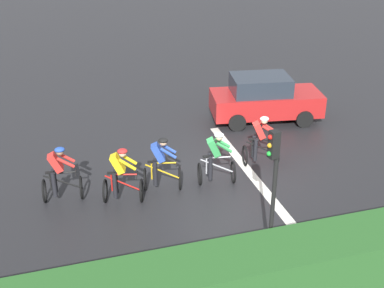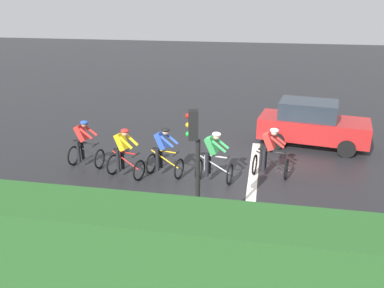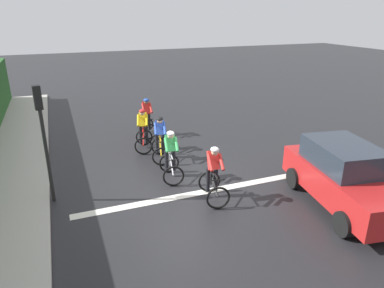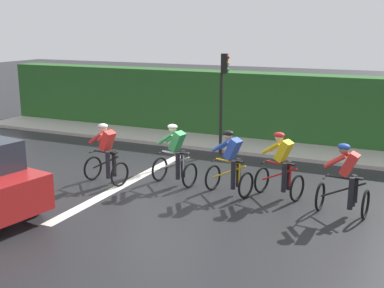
# 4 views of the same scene
# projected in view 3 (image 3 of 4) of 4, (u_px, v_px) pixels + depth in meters

# --- Properties ---
(ground_plane) EXTENTS (80.00, 80.00, 0.00)m
(ground_plane) POSITION_uv_depth(u_px,v_px,m) (183.00, 183.00, 11.19)
(ground_plane) COLOR black
(sidewalk_kerb) EXTENTS (2.80, 25.10, 0.12)m
(sidewalk_kerb) POSITION_uv_depth(u_px,v_px,m) (2.00, 183.00, 11.08)
(sidewalk_kerb) COLOR #ADA89E
(sidewalk_kerb) RESTS_ON ground
(road_marking_stop_line) EXTENTS (7.00, 0.30, 0.01)m
(road_marking_stop_line) POSITION_uv_depth(u_px,v_px,m) (192.00, 194.00, 10.51)
(road_marking_stop_line) COLOR silver
(road_marking_stop_line) RESTS_ON ground
(cyclist_lead) EXTENTS (0.79, 1.15, 1.66)m
(cyclist_lead) POSITION_uv_depth(u_px,v_px,m) (147.00, 118.00, 15.25)
(cyclist_lead) COLOR black
(cyclist_lead) RESTS_ON ground
(cyclist_second) EXTENTS (0.95, 1.22, 1.66)m
(cyclist_second) POSITION_uv_depth(u_px,v_px,m) (143.00, 130.00, 13.64)
(cyclist_second) COLOR black
(cyclist_second) RESTS_ON ground
(cyclist_mid) EXTENTS (0.91, 1.21, 1.66)m
(cyclist_mid) POSITION_uv_depth(u_px,v_px,m) (160.00, 139.00, 12.70)
(cyclist_mid) COLOR black
(cyclist_mid) RESTS_ON ground
(cyclist_fourth) EXTENTS (0.86, 1.18, 1.66)m
(cyclist_fourth) POSITION_uv_depth(u_px,v_px,m) (171.00, 156.00, 11.23)
(cyclist_fourth) COLOR black
(cyclist_fourth) RESTS_ON ground
(cyclist_trailing) EXTENTS (0.86, 1.18, 1.66)m
(cyclist_trailing) POSITION_uv_depth(u_px,v_px,m) (213.00, 174.00, 9.96)
(cyclist_trailing) COLOR black
(cyclist_trailing) RESTS_ON ground
(car_red) EXTENTS (2.38, 4.32, 1.76)m
(car_red) POSITION_uv_depth(u_px,v_px,m) (345.00, 176.00, 9.66)
(car_red) COLOR #B21E1E
(car_red) RESTS_ON ground
(traffic_light_near_crossing) EXTENTS (0.23, 0.31, 3.34)m
(traffic_light_near_crossing) POSITION_uv_depth(u_px,v_px,m) (42.00, 127.00, 9.42)
(traffic_light_near_crossing) COLOR black
(traffic_light_near_crossing) RESTS_ON ground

